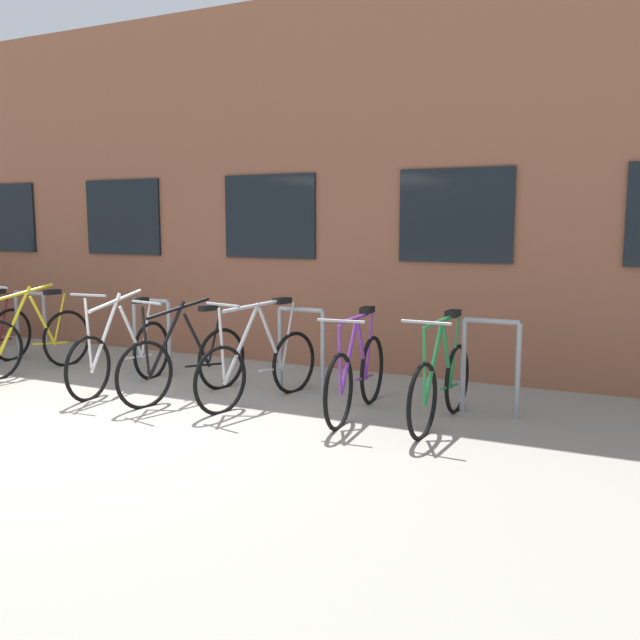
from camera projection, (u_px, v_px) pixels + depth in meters
name	position (u px, v px, depth m)	size (l,w,h in m)	color
ground_plane	(94.00, 425.00, 6.23)	(42.00, 42.00, 0.00)	gray
storefront_building	(349.00, 194.00, 11.00)	(28.00, 5.06, 4.53)	brown
bike_rack	(222.00, 336.00, 7.80)	(6.56, 0.05, 0.92)	gray
bicycle_black	(185.00, 361.00, 7.20)	(0.53, 1.68, 1.07)	black
bicycle_white	(122.00, 354.00, 7.59)	(0.44, 1.78, 1.11)	black
bicycle_yellow	(33.00, 340.00, 8.41)	(0.44, 1.72, 1.11)	black
bicycle_purple	(357.00, 375.00, 6.56)	(0.44, 1.67, 1.01)	black
bicycle_green	(441.00, 383.00, 6.24)	(0.44, 1.62, 1.02)	black
bicycle_silver	(259.00, 365.00, 7.01)	(0.53, 1.71, 1.07)	black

